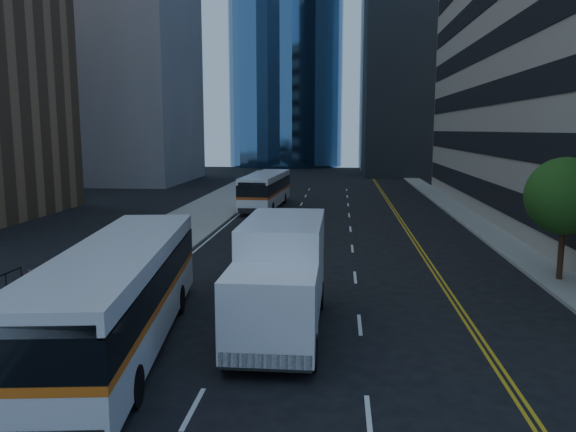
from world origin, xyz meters
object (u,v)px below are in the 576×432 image
(street_tree, at_px, (565,196))
(bus_rear, at_px, (266,189))
(bus_front, at_px, (120,293))
(box_truck, at_px, (281,276))

(street_tree, height_order, bus_rear, street_tree)
(street_tree, distance_m, bus_front, 17.86)
(street_tree, height_order, box_truck, street_tree)
(bus_front, relative_size, bus_rear, 1.10)
(street_tree, bearing_deg, bus_rear, 125.35)
(bus_front, height_order, box_truck, box_truck)
(bus_front, bearing_deg, bus_rear, 82.07)
(street_tree, height_order, bus_front, street_tree)
(street_tree, distance_m, bus_rear, 26.44)
(bus_rear, bearing_deg, street_tree, -51.42)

